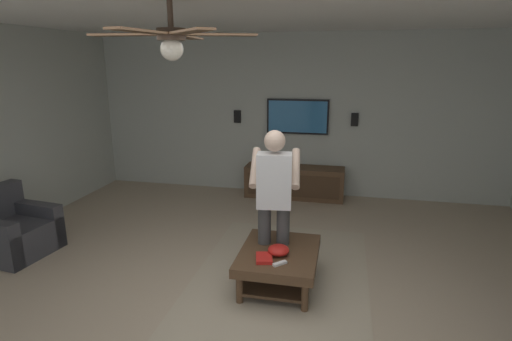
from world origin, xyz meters
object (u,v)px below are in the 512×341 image
Objects in this scene: coffee_table at (279,260)px; wall_speaker_left at (355,120)px; wall_speaker_right at (237,117)px; media_console at (294,182)px; bowl at (279,250)px; remote_white at (280,263)px; armchair at (12,232)px; tv at (298,117)px; vase_round at (268,159)px; person_standing at (274,196)px; ceiling_fan at (172,38)px; book at (264,258)px.

wall_speaker_left reaches higher than coffee_table.
coffee_table is at bearing -158.01° from wall_speaker_right.
bowl is at bearing 4.09° from media_console.
wall_speaker_left is at bearing -146.43° from remote_white.
armchair is 3.41m from remote_white.
armchair is 4.56m from tv.
media_console is 11.33× the size of remote_white.
person_standing is at bearing -167.81° from vase_round.
bowl is (-3.02, -0.22, 0.17)m from media_console.
remote_white is 0.12× the size of ceiling_fan.
tv reaches higher than bowl.
media_console is at bearing -0.00° from tv.
bowl is at bearing -31.66° from ceiling_fan.
media_console is at bearing -11.22° from book.
bowl is 0.18× the size of ceiling_fan.
wall_speaker_right is (0.01, 1.08, -0.03)m from tv.
ceiling_fan is at bearing 148.34° from bowl.
person_standing is at bearing 164.29° from wall_speaker_left.
media_console is 3.17m from book.
person_standing is at bearing -118.17° from remote_white.
tv is at bearing 3.79° from bowl.
person_standing is 3.15m from wall_speaker_left.
media_console is at bearing 49.37° from armchair.
vase_round is (3.03, 0.69, 0.21)m from bowl.
bowl reaches higher than book.
book is 3.23m from vase_round.
media_console is (2.89, -3.13, -0.00)m from armchair.
remote_white is at bearing -40.12° from ceiling_fan.
bowl is at bearing -167.09° from vase_round.
tv reaches higher than media_console.
armchair is at bearing 137.61° from vase_round.
remote_white is 0.68× the size of book.
wall_speaker_left is at bearing -17.67° from ceiling_fan.
tv is at bearing 180.00° from media_console.
wall_speaker_right is (3.01, 1.20, 0.42)m from person_standing.
wall_speaker_right is (3.19, 1.29, 1.06)m from coffee_table.
tv is 4.41m from ceiling_fan.
coffee_table is 3.60m from wall_speaker_right.
ceiling_fan is (-0.78, 0.66, 2.05)m from remote_white.
person_standing is (0.14, -3.24, 0.65)m from armchair.
person_standing is at bearing -22.15° from ceiling_fan.
wall_speaker_left is at bearing 44.16° from armchair.
bowl is (-0.27, -0.10, -0.48)m from person_standing.
bowl is at bearing 167.15° from wall_speaker_left.
armchair is 4.07× the size of vase_round.
media_console reaches higher than bowl.
tv is 3.40m from bowl.
wall_speaker_right is (0.25, 0.60, 0.70)m from vase_round.
remote_white is at bearing -169.83° from person_standing.
bowl is 0.19m from book.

